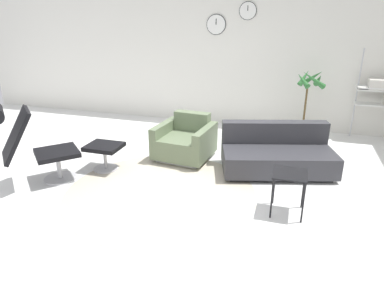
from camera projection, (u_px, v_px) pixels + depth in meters
The scene contains 9 objects.
ground_plane at pixel (191, 183), 4.65m from camera, with size 12.00×12.00×0.00m, color white.
wall_back at pixel (235, 56), 6.77m from camera, with size 12.00×0.09×2.80m.
round_rug at pixel (161, 192), 4.41m from camera, with size 2.45×2.45×0.01m.
lounge_chair at pixel (28, 139), 4.39m from camera, with size 1.03×1.06×1.12m.
ottoman at pixel (104, 151), 4.97m from camera, with size 0.49×0.42×0.39m.
armchair_red at pixel (185, 142), 5.42m from camera, with size 0.90×0.89×0.68m.
couch_low at pixel (276, 155), 4.96m from camera, with size 1.73×1.22×0.67m.
side_table at pixel (290, 179), 3.80m from camera, with size 0.37×0.37×0.50m.
potted_plant at pixel (307, 103), 6.18m from camera, with size 0.54×0.60×1.29m.
Camera 1 is at (1.24, -3.98, 2.12)m, focal length 32.00 mm.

